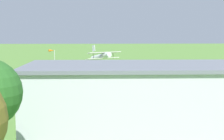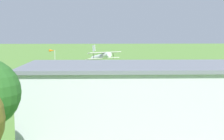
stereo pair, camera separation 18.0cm
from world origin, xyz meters
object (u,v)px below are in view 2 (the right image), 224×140
at_px(windsock, 52,52).
at_px(biplane, 101,56).
at_px(person_watching_takeoff, 73,100).
at_px(hangar, 149,97).
at_px(car_blue, 5,98).
at_px(car_yellow, 52,98).
at_px(person_walking_on_apron, 100,91).
at_px(car_orange, 216,98).

bearing_deg(windsock, biplane, 138.74).
bearing_deg(biplane, person_watching_takeoff, 79.65).
bearing_deg(windsock, hangar, 109.57).
height_order(biplane, car_blue, biplane).
xyz_separation_m(car_yellow, windsock, (4.16, -31.69, 4.49)).
height_order(person_walking_on_apron, windsock, windsock).
relative_size(biplane, car_orange, 1.85).
bearing_deg(hangar, car_orange, -133.37).
relative_size(hangar, car_blue, 5.71).
bearing_deg(car_orange, hangar, 46.63).
bearing_deg(person_watching_takeoff, windsock, -77.78).
bearing_deg(windsock, car_blue, 85.57).
xyz_separation_m(biplane, car_blue, (13.88, 21.56, -4.24)).
bearing_deg(car_yellow, person_walking_on_apron, -143.27).
relative_size(hangar, biplane, 3.29).
relative_size(car_blue, person_walking_on_apron, 2.79).
bearing_deg(person_walking_on_apron, windsock, -67.70).
relative_size(car_blue, person_watching_takeoff, 2.83).
height_order(hangar, car_blue, hangar).
relative_size(car_yellow, person_walking_on_apron, 2.73).
distance_m(person_walking_on_apron, person_watching_takeoff, 7.55).
bearing_deg(windsock, person_walking_on_apron, 112.30).
height_order(car_orange, person_walking_on_apron, car_orange).
height_order(car_blue, person_walking_on_apron, person_walking_on_apron).
height_order(biplane, car_yellow, biplane).
xyz_separation_m(hangar, windsock, (15.92, -44.77, 1.84)).
bearing_deg(car_orange, windsock, -50.01).
distance_m(car_orange, car_yellow, 23.23).
xyz_separation_m(hangar, car_yellow, (11.76, -13.07, -2.65)).
bearing_deg(car_orange, car_yellow, -2.33).
distance_m(person_watching_takeoff, windsock, 34.28).
bearing_deg(biplane, person_walking_on_apron, 88.27).
distance_m(car_blue, person_walking_on_apron, 14.26).
bearing_deg(biplane, windsock, -41.26).
xyz_separation_m(car_yellow, person_walking_on_apron, (-6.76, -5.05, -0.01)).
bearing_deg(person_watching_takeoff, car_blue, -9.55).
xyz_separation_m(biplane, person_walking_on_apron, (0.50, 16.62, -4.26)).
xyz_separation_m(hangar, person_watching_takeoff, (8.72, -11.56, -2.67)).
bearing_deg(person_walking_on_apron, car_blue, 20.28).
xyz_separation_m(car_orange, windsock, (27.37, -32.64, 4.45)).
distance_m(car_yellow, car_blue, 6.61).
bearing_deg(car_blue, car_yellow, 179.08).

